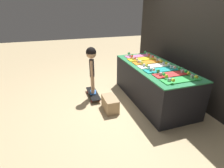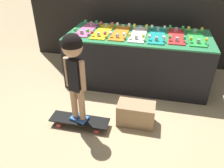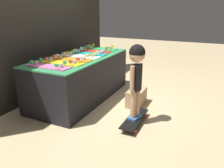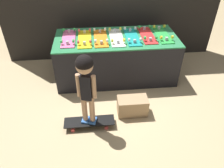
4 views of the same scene
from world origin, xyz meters
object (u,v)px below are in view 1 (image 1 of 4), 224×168
object	(u,v)px
skateboard_yellow_on_rack	(142,59)
skateboard_white_on_rack	(154,65)
skateboard_orange_on_rack	(148,62)
storage_box	(110,104)
skateboard_on_floor	(93,94)
child	(92,62)
skateboard_pink_on_rack	(139,56)
skateboard_green_on_rack	(181,79)
skateboard_red_on_rack	(172,74)
skateboard_teal_on_rack	(161,69)

from	to	relation	value
skateboard_yellow_on_rack	skateboard_white_on_rack	bearing A→B (deg)	-0.44
skateboard_orange_on_rack	storage_box	size ratio (longest dim) A/B	1.55
skateboard_on_floor	child	bearing A→B (deg)	-126.87
child	skateboard_pink_on_rack	bearing A→B (deg)	117.38
skateboard_on_floor	child	world-z (taller)	child
skateboard_yellow_on_rack	skateboard_white_on_rack	size ratio (longest dim) A/B	1.00
skateboard_orange_on_rack	skateboard_green_on_rack	distance (m)	1.02
storage_box	skateboard_orange_on_rack	bearing A→B (deg)	111.55
skateboard_orange_on_rack	skateboard_white_on_rack	world-z (taller)	same
skateboard_red_on_rack	child	world-z (taller)	child
skateboard_orange_on_rack	skateboard_on_floor	size ratio (longest dim) A/B	0.97
skateboard_yellow_on_rack	skateboard_teal_on_rack	xyz separation A→B (m)	(0.77, -0.00, 0.00)
skateboard_green_on_rack	skateboard_yellow_on_rack	bearing A→B (deg)	-178.64
skateboard_pink_on_rack	storage_box	size ratio (longest dim) A/B	1.55
skateboard_white_on_rack	child	size ratio (longest dim) A/B	0.65
skateboard_red_on_rack	skateboard_on_floor	size ratio (longest dim) A/B	0.97
skateboard_pink_on_rack	skateboard_red_on_rack	xyz separation A→B (m)	(1.28, -0.00, 0.00)
skateboard_orange_on_rack	skateboard_white_on_rack	xyz separation A→B (m)	(0.26, -0.01, 0.00)
skateboard_green_on_rack	skateboard_orange_on_rack	bearing A→B (deg)	-178.57
skateboard_pink_on_rack	skateboard_red_on_rack	distance (m)	1.28
skateboard_pink_on_rack	skateboard_teal_on_rack	world-z (taller)	same
skateboard_red_on_rack	skateboard_on_floor	xyz separation A→B (m)	(-1.01, -1.19, -0.69)
skateboard_green_on_rack	storage_box	size ratio (longest dim) A/B	1.55
skateboard_green_on_rack	skateboard_on_floor	xyz separation A→B (m)	(-1.26, -1.19, -0.69)
skateboard_teal_on_rack	child	world-z (taller)	child
storage_box	skateboard_red_on_rack	bearing A→B (deg)	69.05
skateboard_yellow_on_rack	skateboard_teal_on_rack	bearing A→B (deg)	-0.26
skateboard_pink_on_rack	skateboard_on_floor	size ratio (longest dim) A/B	0.97
skateboard_red_on_rack	skateboard_on_floor	distance (m)	1.71
skateboard_pink_on_rack	skateboard_red_on_rack	world-z (taller)	same
skateboard_teal_on_rack	storage_box	bearing A→B (deg)	-97.61
skateboard_yellow_on_rack	skateboard_orange_on_rack	distance (m)	0.26
skateboard_white_on_rack	child	world-z (taller)	child
skateboard_orange_on_rack	skateboard_green_on_rack	world-z (taller)	same
skateboard_orange_on_rack	skateboard_teal_on_rack	size ratio (longest dim) A/B	1.00
skateboard_green_on_rack	skateboard_on_floor	distance (m)	1.86
skateboard_green_on_rack	child	size ratio (longest dim) A/B	0.65
skateboard_teal_on_rack	skateboard_yellow_on_rack	bearing A→B (deg)	179.74
skateboard_orange_on_rack	skateboard_on_floor	bearing A→B (deg)	-101.68
skateboard_yellow_on_rack	skateboard_teal_on_rack	world-z (taller)	same
skateboard_green_on_rack	skateboard_on_floor	size ratio (longest dim) A/B	0.97
skateboard_white_on_rack	skateboard_teal_on_rack	distance (m)	0.26
skateboard_green_on_rack	storage_box	distance (m)	1.34
skateboard_pink_on_rack	skateboard_teal_on_rack	size ratio (longest dim) A/B	1.00
skateboard_pink_on_rack	skateboard_orange_on_rack	xyz separation A→B (m)	(0.51, -0.04, 0.00)
skateboard_teal_on_rack	skateboard_red_on_rack	bearing A→B (deg)	9.26
child	storage_box	distance (m)	0.93
skateboard_on_floor	storage_box	distance (m)	0.65
skateboard_teal_on_rack	storage_box	distance (m)	1.16
skateboard_yellow_on_rack	storage_box	bearing A→B (deg)	-56.50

